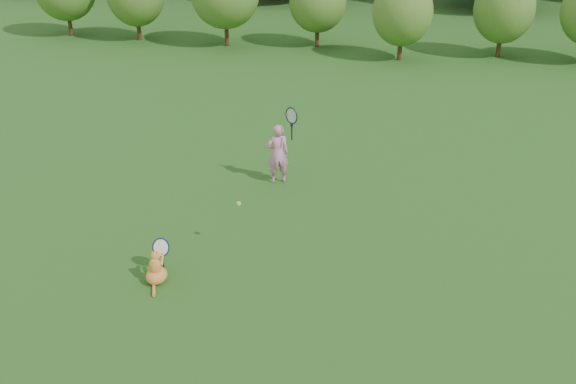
# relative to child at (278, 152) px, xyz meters

# --- Properties ---
(ground) EXTENTS (100.00, 100.00, 0.00)m
(ground) POSITION_rel_child_xyz_m (0.34, -2.62, -0.60)
(ground) COLOR #1F5116
(ground) RESTS_ON ground
(shrub_row) EXTENTS (28.00, 3.00, 2.80)m
(shrub_row) POSITION_rel_child_xyz_m (0.34, 10.38, 0.80)
(shrub_row) COLOR #467022
(shrub_row) RESTS_ON ground
(child) EXTENTS (0.66, 0.43, 1.71)m
(child) POSITION_rel_child_xyz_m (0.00, 0.00, 0.00)
(child) COLOR pink
(child) RESTS_ON ground
(cat) EXTENTS (0.37, 0.72, 0.67)m
(cat) POSITION_rel_child_xyz_m (-1.00, -3.60, -0.34)
(cat) COLOR orange
(cat) RESTS_ON ground
(tennis_ball) EXTENTS (0.08, 0.08, 0.08)m
(tennis_ball) POSITION_rel_child_xyz_m (-0.07, -2.52, 0.19)
(tennis_ball) COLOR #97C417
(tennis_ball) RESTS_ON ground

